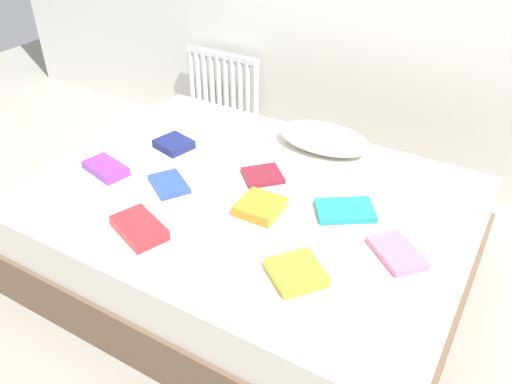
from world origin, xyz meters
name	(u,v)px	position (x,y,z in m)	size (l,w,h in m)	color
ground_plane	(251,273)	(0.00, 0.00, 0.00)	(8.00, 8.00, 0.00)	#9E998E
bed	(251,236)	(0.00, 0.00, 0.25)	(2.00, 1.50, 0.50)	brown
radiator	(223,88)	(-0.96, 1.20, 0.37)	(0.59, 0.04, 0.53)	white
pillow	(324,138)	(0.11, 0.56, 0.56)	(0.50, 0.28, 0.12)	white
textbook_navy	(174,144)	(-0.57, 0.16, 0.52)	(0.17, 0.16, 0.04)	navy
textbook_blue	(169,184)	(-0.36, -0.14, 0.51)	(0.21, 0.15, 0.02)	#2847B7
textbook_pink	(397,253)	(0.71, -0.07, 0.51)	(0.23, 0.15, 0.03)	pink
textbook_yellow	(297,272)	(0.43, -0.38, 0.52)	(0.19, 0.19, 0.05)	yellow
textbook_teal	(345,210)	(0.43, 0.08, 0.51)	(0.25, 0.16, 0.03)	teal
textbook_maroon	(263,175)	(-0.02, 0.15, 0.51)	(0.17, 0.18, 0.02)	maroon
textbook_red	(139,228)	(-0.25, -0.48, 0.53)	(0.24, 0.15, 0.05)	red
textbook_purple	(106,168)	(-0.71, -0.20, 0.52)	(0.23, 0.13, 0.04)	purple
textbook_orange	(260,207)	(0.11, -0.09, 0.52)	(0.18, 0.19, 0.05)	orange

